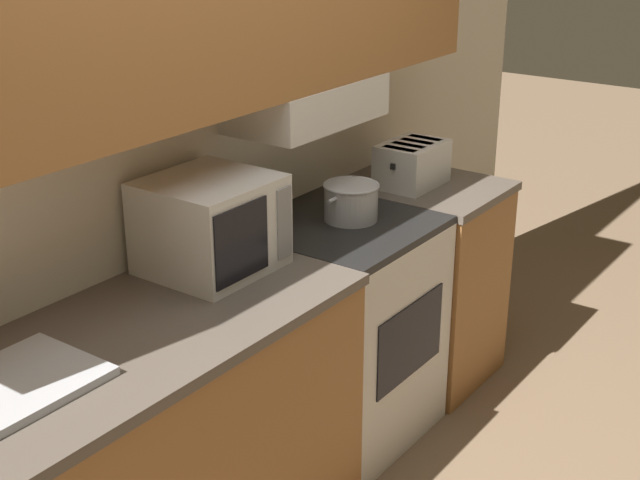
{
  "coord_description": "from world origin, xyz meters",
  "views": [
    {
      "loc": [
        -2.08,
        -2.11,
        2.1
      ],
      "look_at": [
        0.05,
        -0.58,
        1.06
      ],
      "focal_mm": 50.0,
      "sensor_mm": 36.0,
      "label": 1
    }
  ],
  "objects_px": {
    "stove_range": "(340,329)",
    "toaster": "(412,164)",
    "cooking_pot": "(351,201)",
    "microwave": "(211,224)"
  },
  "relations": [
    {
      "from": "toaster",
      "to": "stove_range",
      "type": "bearing_deg",
      "value": -177.82
    },
    {
      "from": "stove_range",
      "to": "cooking_pot",
      "type": "height_order",
      "value": "cooking_pot"
    },
    {
      "from": "microwave",
      "to": "toaster",
      "type": "xyz_separation_m",
      "value": [
        1.17,
        -0.09,
        -0.06
      ]
    },
    {
      "from": "stove_range",
      "to": "microwave",
      "type": "bearing_deg",
      "value": 169.99
    },
    {
      "from": "microwave",
      "to": "toaster",
      "type": "distance_m",
      "value": 1.17
    },
    {
      "from": "stove_range",
      "to": "cooking_pot",
      "type": "relative_size",
      "value": 3.06
    },
    {
      "from": "cooking_pot",
      "to": "toaster",
      "type": "distance_m",
      "value": 0.51
    },
    {
      "from": "cooking_pot",
      "to": "microwave",
      "type": "distance_m",
      "value": 0.68
    },
    {
      "from": "stove_range",
      "to": "toaster",
      "type": "height_order",
      "value": "toaster"
    },
    {
      "from": "cooking_pot",
      "to": "toaster",
      "type": "relative_size",
      "value": 0.94
    }
  ]
}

